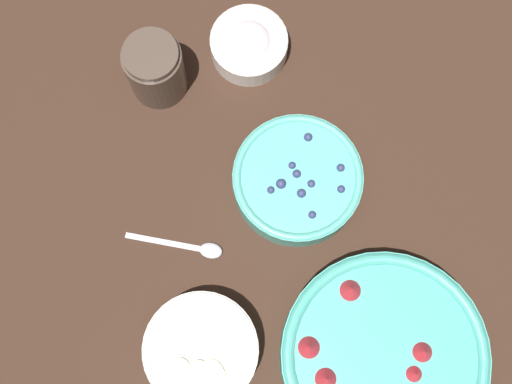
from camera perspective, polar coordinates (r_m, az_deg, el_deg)
ground_plane at (r=1.00m, az=2.96°, el=-2.75°), size 4.00×4.00×0.00m
bowl_strawberries at (r=0.96m, az=10.10°, el=-12.81°), size 0.27×0.27×0.08m
bowl_blueberries at (r=0.99m, az=3.33°, el=0.98°), size 0.18×0.18×0.05m
bowl_bananas at (r=0.96m, az=-4.38°, el=-12.51°), size 0.15×0.15×0.06m
bowl_cream at (r=1.06m, az=-0.56°, el=11.77°), size 0.11×0.11×0.05m
jar_chocolate at (r=1.03m, az=-8.03°, el=9.65°), size 0.08×0.08×0.11m
spoon at (r=1.00m, az=-5.09°, el=-4.43°), size 0.14×0.05×0.01m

